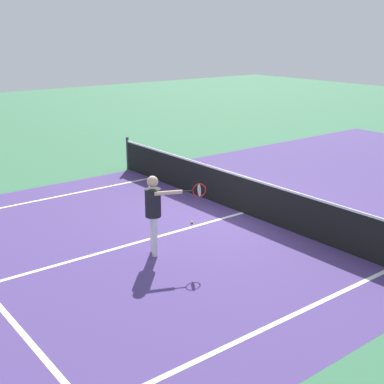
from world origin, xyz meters
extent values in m
plane|color=#38724C|center=(0.00, 0.00, 0.00)|extent=(60.00, 60.00, 0.00)
cube|color=#4C387A|center=(0.00, 0.00, 0.00)|extent=(10.62, 24.40, 0.00)
cube|color=white|center=(0.00, -3.20, 0.00)|extent=(0.10, 6.40, 0.01)
cylinder|color=#33383D|center=(-5.48, 0.00, 0.54)|extent=(0.09, 0.09, 1.07)
cube|color=black|center=(0.00, 0.00, 0.46)|extent=(10.97, 0.02, 0.91)
cube|color=white|center=(0.00, 0.00, 0.94)|extent=(10.97, 0.03, 0.05)
cylinder|color=white|center=(0.62, -3.13, 0.41)|extent=(0.11, 0.11, 0.82)
cylinder|color=white|center=(0.82, -3.21, 0.41)|extent=(0.11, 0.11, 0.82)
cylinder|color=black|center=(0.72, -3.17, 1.11)|extent=(0.32, 0.32, 0.58)
sphere|color=beige|center=(0.72, -3.17, 1.55)|extent=(0.23, 0.23, 0.23)
cylinder|color=beige|center=(0.57, -3.10, 1.12)|extent=(0.08, 0.08, 0.56)
cylinder|color=beige|center=(0.99, -2.98, 1.34)|extent=(0.29, 0.54, 0.08)
cylinder|color=black|center=(1.14, -2.62, 1.34)|extent=(0.11, 0.21, 0.03)
torus|color=red|center=(1.23, -2.40, 1.34)|extent=(0.13, 0.27, 0.28)
cylinder|color=silver|center=(1.23, -2.40, 1.34)|extent=(0.23, 0.10, 0.25)
sphere|color=#CCE033|center=(-0.20, -1.47, 0.03)|extent=(0.07, 0.07, 0.07)
camera|label=1|loc=(9.01, -8.66, 4.41)|focal=49.21mm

